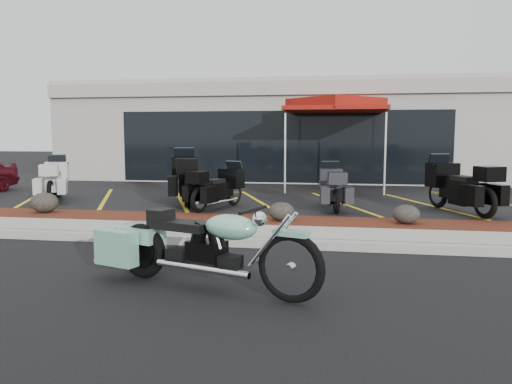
% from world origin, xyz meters
% --- Properties ---
extents(ground, '(90.00, 90.00, 0.00)m').
position_xyz_m(ground, '(0.00, 0.00, 0.00)').
color(ground, black).
rests_on(ground, ground).
extents(curb, '(24.00, 0.25, 0.15)m').
position_xyz_m(curb, '(0.00, 0.90, 0.07)').
color(curb, gray).
rests_on(curb, ground).
extents(sidewalk, '(24.00, 1.20, 0.15)m').
position_xyz_m(sidewalk, '(0.00, 1.60, 0.07)').
color(sidewalk, gray).
rests_on(sidewalk, ground).
extents(mulch_bed, '(24.00, 1.20, 0.16)m').
position_xyz_m(mulch_bed, '(0.00, 2.80, 0.08)').
color(mulch_bed, '#360E0C').
rests_on(mulch_bed, ground).
extents(upper_lot, '(26.00, 9.60, 0.15)m').
position_xyz_m(upper_lot, '(0.00, 8.20, 0.07)').
color(upper_lot, black).
rests_on(upper_lot, ground).
extents(dealership_building, '(18.00, 8.16, 4.00)m').
position_xyz_m(dealership_building, '(0.00, 14.47, 2.01)').
color(dealership_building, gray).
rests_on(dealership_building, ground).
extents(boulder_left, '(0.65, 0.54, 0.46)m').
position_xyz_m(boulder_left, '(-4.59, 2.90, 0.39)').
color(boulder_left, black).
rests_on(boulder_left, mulch_bed).
extents(boulder_mid, '(0.55, 0.45, 0.39)m').
position_xyz_m(boulder_mid, '(0.94, 2.69, 0.35)').
color(boulder_mid, black).
rests_on(boulder_mid, mulch_bed).
extents(boulder_right, '(0.54, 0.45, 0.38)m').
position_xyz_m(boulder_right, '(3.46, 2.75, 0.35)').
color(boulder_right, black).
rests_on(boulder_right, mulch_bed).
extents(hero_cruiser, '(3.24, 1.78, 1.11)m').
position_xyz_m(hero_cruiser, '(1.58, -1.95, 0.55)').
color(hero_cruiser, '#78BB9F').
rests_on(hero_cruiser, ground).
extents(touring_white, '(1.59, 2.26, 1.23)m').
position_xyz_m(touring_white, '(-5.84, 5.58, 0.76)').
color(touring_white, silver).
rests_on(touring_white, upper_lot).
extents(touring_black_front, '(1.71, 2.65, 1.44)m').
position_xyz_m(touring_black_front, '(-2.16, 5.88, 0.87)').
color(touring_black_front, black).
rests_on(touring_black_front, upper_lot).
extents(touring_black_mid, '(1.44, 2.10, 1.14)m').
position_xyz_m(touring_black_mid, '(-0.52, 4.80, 0.72)').
color(touring_black_mid, black).
rests_on(touring_black_mid, upper_lot).
extents(touring_grey, '(0.99, 2.03, 1.14)m').
position_xyz_m(touring_grey, '(1.89, 5.20, 0.72)').
color(touring_grey, '#2A2B2F').
rests_on(touring_grey, upper_lot).
extents(touring_black_rear, '(1.74, 2.47, 1.34)m').
position_xyz_m(touring_black_rear, '(4.52, 5.18, 0.82)').
color(touring_black_rear, black).
rests_on(touring_black_rear, upper_lot).
extents(traffic_cone, '(0.40, 0.40, 0.49)m').
position_xyz_m(traffic_cone, '(-1.33, 7.82, 0.40)').
color(traffic_cone, '#DC6607').
rests_on(traffic_cone, upper_lot).
extents(popup_canopy, '(3.77, 3.77, 2.97)m').
position_xyz_m(popup_canopy, '(1.96, 9.14, 2.85)').
color(popup_canopy, silver).
rests_on(popup_canopy, upper_lot).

